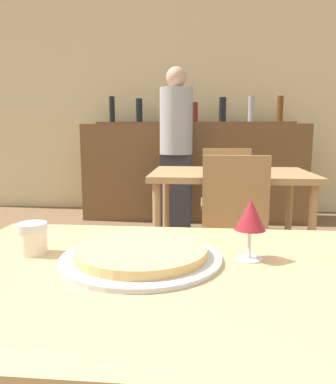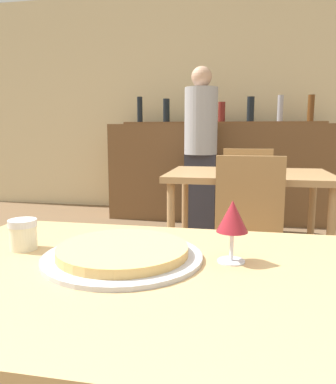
% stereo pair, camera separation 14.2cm
% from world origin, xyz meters
% --- Properties ---
extents(wall_back, '(8.00, 0.05, 2.80)m').
position_xyz_m(wall_back, '(0.00, 4.17, 1.40)').
color(wall_back, beige).
rests_on(wall_back, ground_plane).
extents(dining_table_near, '(1.15, 0.82, 0.72)m').
position_xyz_m(dining_table_near, '(0.00, 0.00, 0.65)').
color(dining_table_near, tan).
rests_on(dining_table_near, ground_plane).
extents(dining_table_far, '(1.07, 0.73, 0.78)m').
position_xyz_m(dining_table_far, '(0.30, 1.72, 0.68)').
color(dining_table_far, '#A87F51').
rests_on(dining_table_far, ground_plane).
extents(bar_counter, '(2.60, 0.56, 1.13)m').
position_xyz_m(bar_counter, '(0.00, 3.66, 0.57)').
color(bar_counter, brown).
rests_on(bar_counter, ground_plane).
extents(bar_back_shelf, '(2.39, 0.24, 0.34)m').
position_xyz_m(bar_back_shelf, '(0.00, 3.80, 1.21)').
color(bar_back_shelf, brown).
rests_on(bar_back_shelf, bar_counter).
extents(chair_far_side_front, '(0.40, 0.40, 0.91)m').
position_xyz_m(chair_far_side_front, '(0.30, 1.20, 0.52)').
color(chair_far_side_front, olive).
rests_on(chair_far_side_front, ground_plane).
extents(chair_far_side_back, '(0.40, 0.40, 0.91)m').
position_xyz_m(chair_far_side_back, '(0.30, 2.25, 0.52)').
color(chair_far_side_back, olive).
rests_on(chair_far_side_back, ground_plane).
extents(pizza_tray, '(0.41, 0.41, 0.04)m').
position_xyz_m(pizza_tray, '(-0.05, 0.07, 0.74)').
color(pizza_tray, '#B7B7BC').
rests_on(pizza_tray, dining_table_near).
extents(cheese_shaker, '(0.08, 0.08, 0.09)m').
position_xyz_m(cheese_shaker, '(-0.35, 0.09, 0.76)').
color(cheese_shaker, beige).
rests_on(cheese_shaker, dining_table_near).
extents(person_standing, '(0.34, 0.34, 1.70)m').
position_xyz_m(person_standing, '(-0.17, 3.08, 0.92)').
color(person_standing, '#2D2D38').
rests_on(person_standing, ground_plane).
extents(wine_glass, '(0.08, 0.08, 0.16)m').
position_xyz_m(wine_glass, '(0.23, 0.10, 0.83)').
color(wine_glass, silver).
rests_on(wine_glass, dining_table_near).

